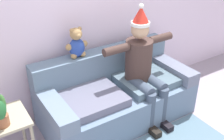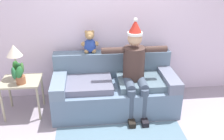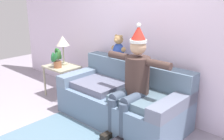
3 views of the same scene
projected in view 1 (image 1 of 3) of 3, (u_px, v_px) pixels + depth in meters
The scene contains 4 objects.
back_wall at pixel (92, 9), 3.52m from camera, with size 7.00×0.10×2.70m, color silver.
couch at pixel (115, 95), 3.60m from camera, with size 1.97×0.95×0.87m.
person_seated at pixel (143, 65), 3.41m from camera, with size 1.02×0.77×1.52m.
teddy_bear at pixel (77, 44), 3.30m from camera, with size 0.29×0.17×0.38m.
Camera 1 is at (-1.65, -1.51, 2.34)m, focal length 43.73 mm.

